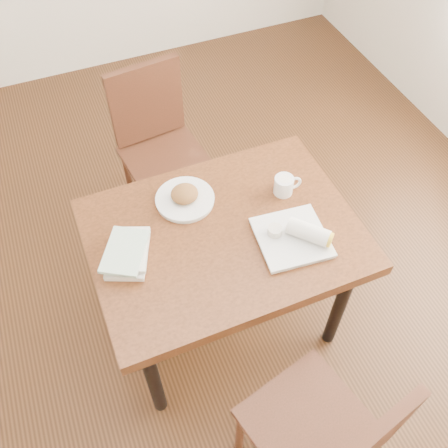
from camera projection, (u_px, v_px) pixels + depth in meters
name	position (u px, v px, depth m)	size (l,w,h in m)	color
ground	(224.00, 317.00, 2.66)	(4.00, 5.00, 0.01)	#472814
room_walls	(224.00, 37.00, 1.37)	(4.02, 5.02, 2.80)	white
table	(224.00, 244.00, 2.13)	(1.11, 0.83, 0.75)	brown
chair_near	(328.00, 438.00, 1.75)	(0.51, 0.51, 0.95)	#4F2316
chair_far	(158.00, 141.00, 2.70)	(0.47, 0.47, 0.95)	#461F14
plate_scone	(185.00, 197.00, 2.15)	(0.26, 0.26, 0.08)	white
coffee_mug	(285.00, 185.00, 2.17)	(0.13, 0.08, 0.09)	white
plate_burrito	(297.00, 236.00, 2.01)	(0.31, 0.31, 0.09)	white
book_stack	(127.00, 253.00, 1.96)	(0.25, 0.28, 0.06)	white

